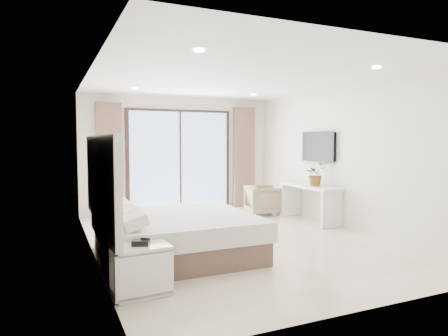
# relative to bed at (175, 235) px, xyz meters

# --- Properties ---
(ground) EXTENTS (6.20, 6.20, 0.00)m
(ground) POSITION_rel_bed_xyz_m (1.23, 0.57, -0.32)
(ground) COLOR beige
(ground) RESTS_ON ground
(room_shell) EXTENTS (4.62, 6.22, 2.72)m
(room_shell) POSITION_rel_bed_xyz_m (1.03, 1.27, 1.27)
(room_shell) COLOR silver
(room_shell) RESTS_ON ground
(bed) EXTENTS (2.16, 2.05, 0.74)m
(bed) POSITION_rel_bed_xyz_m (0.00, 0.00, 0.00)
(bed) COLOR brown
(bed) RESTS_ON ground
(nightstand) EXTENTS (0.63, 0.53, 0.54)m
(nightstand) POSITION_rel_bed_xyz_m (-0.75, -1.18, -0.04)
(nightstand) COLOR silver
(nightstand) RESTS_ON ground
(phone) EXTENTS (0.22, 0.20, 0.06)m
(phone) POSITION_rel_bed_xyz_m (-0.75, -1.21, 0.26)
(phone) COLOR black
(phone) RESTS_ON nightstand
(console_desk) EXTENTS (0.48, 1.55, 0.77)m
(console_desk) POSITION_rel_bed_xyz_m (3.27, 1.27, 0.24)
(console_desk) COLOR silver
(console_desk) RESTS_ON ground
(plant) EXTENTS (0.44, 0.49, 0.36)m
(plant) POSITION_rel_bed_xyz_m (3.27, 1.09, 0.64)
(plant) COLOR #33662D
(plant) RESTS_ON console_desk
(armchair) EXTENTS (0.77, 0.81, 0.72)m
(armchair) POSITION_rel_bed_xyz_m (2.79, 2.37, 0.04)
(armchair) COLOR #968A62
(armchair) RESTS_ON ground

